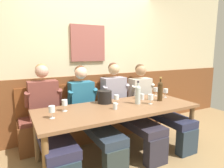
# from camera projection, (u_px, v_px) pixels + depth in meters

# --- Properties ---
(ground_plane) EXTENTS (6.80, 6.80, 0.02)m
(ground_plane) POSITION_uv_depth(u_px,v_px,m) (121.00, 158.00, 2.78)
(ground_plane) COLOR olive
(ground_plane) RESTS_ON ground
(room_wall_back) EXTENTS (6.80, 0.12, 2.80)m
(room_wall_back) POSITION_uv_depth(u_px,v_px,m) (91.00, 56.00, 3.49)
(room_wall_back) COLOR beige
(room_wall_back) RESTS_ON ground
(wood_wainscot_panel) EXTENTS (6.80, 0.03, 1.07)m
(wood_wainscot_panel) POSITION_uv_depth(u_px,v_px,m) (93.00, 104.00, 3.58)
(wood_wainscot_panel) COLOR brown
(wood_wainscot_panel) RESTS_ON ground
(wall_bench) EXTENTS (2.55, 0.42, 0.94)m
(wall_bench) POSITION_uv_depth(u_px,v_px,m) (97.00, 121.00, 3.45)
(wall_bench) COLOR brown
(wall_bench) RESTS_ON ground
(dining_table) EXTENTS (2.25, 0.89, 0.73)m
(dining_table) POSITION_uv_depth(u_px,v_px,m) (118.00, 112.00, 2.73)
(dining_table) COLOR brown
(dining_table) RESTS_ON ground
(person_center_left_seat) EXTENTS (0.53, 1.36, 1.32)m
(person_center_left_seat) POSITION_uv_depth(u_px,v_px,m) (48.00, 116.00, 2.64)
(person_center_left_seat) COLOR #24343E
(person_center_left_seat) RESTS_ON ground
(person_center_right_seat) EXTENTS (0.49, 1.36, 1.27)m
(person_center_right_seat) POSITION_uv_depth(u_px,v_px,m) (90.00, 110.00, 2.92)
(person_center_right_seat) COLOR #2C3736
(person_center_right_seat) RESTS_ON ground
(person_left_seat) EXTENTS (0.52, 1.36, 1.30)m
(person_left_seat) POSITION_uv_depth(u_px,v_px,m) (124.00, 105.00, 3.20)
(person_left_seat) COLOR #2A2832
(person_left_seat) RESTS_ON ground
(person_right_seat) EXTENTS (0.52, 1.36, 1.25)m
(person_right_seat) POSITION_uv_depth(u_px,v_px,m) (152.00, 101.00, 3.47)
(person_right_seat) COLOR #263440
(person_right_seat) RESTS_ON ground
(ice_bucket) EXTENTS (0.21, 0.21, 0.19)m
(ice_bucket) POSITION_uv_depth(u_px,v_px,m) (105.00, 97.00, 2.91)
(ice_bucket) COLOR black
(ice_bucket) RESTS_ON dining_table
(wine_bottle_amber_mid) EXTENTS (0.08, 0.08, 0.34)m
(wine_bottle_amber_mid) POSITION_uv_depth(u_px,v_px,m) (138.00, 94.00, 2.86)
(wine_bottle_amber_mid) COLOR silver
(wine_bottle_amber_mid) RESTS_ON dining_table
(wine_bottle_clear_water) EXTENTS (0.08, 0.08, 0.37)m
(wine_bottle_clear_water) POSITION_uv_depth(u_px,v_px,m) (160.00, 91.00, 3.04)
(wine_bottle_clear_water) COLOR #3D2914
(wine_bottle_clear_water) RESTS_ON dining_table
(wine_glass_mid_left) EXTENTS (0.07, 0.07, 0.15)m
(wine_glass_mid_left) POSITION_uv_depth(u_px,v_px,m) (52.00, 110.00, 2.25)
(wine_glass_mid_left) COLOR silver
(wine_glass_mid_left) RESTS_ON dining_table
(wine_glass_right_end) EXTENTS (0.07, 0.07, 0.15)m
(wine_glass_right_end) POSITION_uv_depth(u_px,v_px,m) (65.00, 103.00, 2.52)
(wine_glass_right_end) COLOR silver
(wine_glass_right_end) RESTS_ON dining_table
(wine_glass_near_bucket) EXTENTS (0.07, 0.07, 0.15)m
(wine_glass_near_bucket) POSITION_uv_depth(u_px,v_px,m) (156.00, 90.00, 3.37)
(wine_glass_near_bucket) COLOR silver
(wine_glass_near_bucket) RESTS_ON dining_table
(wine_glass_left_end) EXTENTS (0.07, 0.07, 0.14)m
(wine_glass_left_end) POSITION_uv_depth(u_px,v_px,m) (116.00, 98.00, 2.86)
(wine_glass_left_end) COLOR silver
(wine_glass_left_end) RESTS_ON dining_table
(wine_glass_by_bottle) EXTENTS (0.08, 0.08, 0.15)m
(wine_glass_by_bottle) POSITION_uv_depth(u_px,v_px,m) (166.00, 91.00, 3.26)
(wine_glass_by_bottle) COLOR silver
(wine_glass_by_bottle) RESTS_ON dining_table
(wine_glass_center_front) EXTENTS (0.08, 0.08, 0.14)m
(wine_glass_center_front) POSITION_uv_depth(u_px,v_px,m) (151.00, 97.00, 2.86)
(wine_glass_center_front) COLOR silver
(wine_glass_center_front) RESTS_ON dining_table
(water_tumbler_center) EXTENTS (0.07, 0.07, 0.09)m
(water_tumbler_center) POSITION_uv_depth(u_px,v_px,m) (142.00, 97.00, 3.13)
(water_tumbler_center) COLOR silver
(water_tumbler_center) RESTS_ON dining_table
(water_tumbler_left) EXTENTS (0.06, 0.06, 0.09)m
(water_tumbler_left) POSITION_uv_depth(u_px,v_px,m) (115.00, 106.00, 2.61)
(water_tumbler_left) COLOR silver
(water_tumbler_left) RESTS_ON dining_table
(water_tumbler_right) EXTENTS (0.06, 0.06, 0.09)m
(water_tumbler_right) POSITION_uv_depth(u_px,v_px,m) (138.00, 96.00, 3.20)
(water_tumbler_right) COLOR silver
(water_tumbler_right) RESTS_ON dining_table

